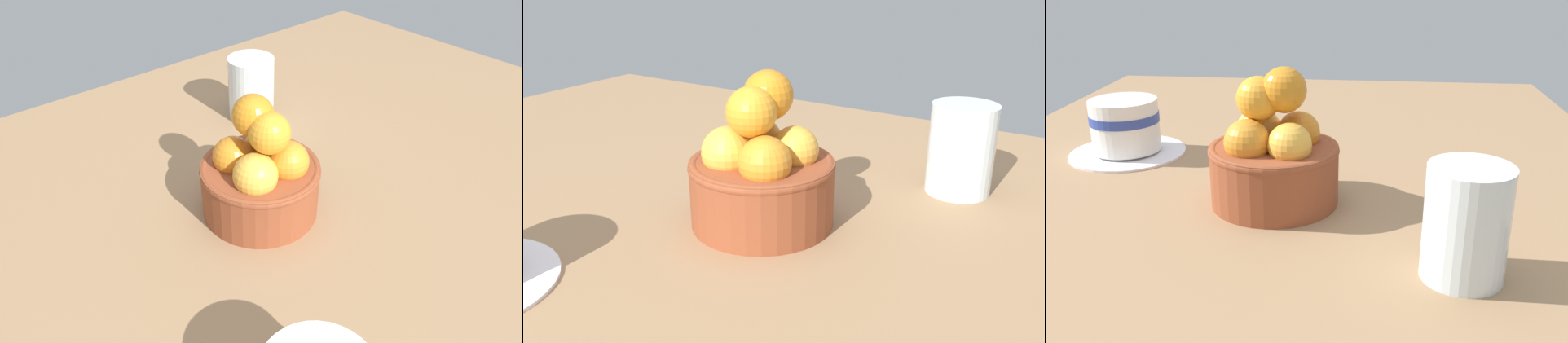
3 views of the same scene
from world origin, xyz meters
The scene contains 4 objects.
ground_plane centered at (0.00, 0.00, -1.75)cm, with size 128.84×86.42×3.50cm, color #997551.
terracotta_bowl centered at (0.02, 0.05, 5.18)cm, with size 13.81×13.81×14.66cm.
coffee_cup centered at (13.73, 22.13, 3.47)cm, with size 15.17×15.17×7.41cm.
water_glass centered at (-13.50, -17.78, 4.86)cm, with size 6.92×6.92×9.73cm, color silver.
Camera 3 is at (-56.04, -9.39, 25.13)cm, focal length 39.38 mm.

